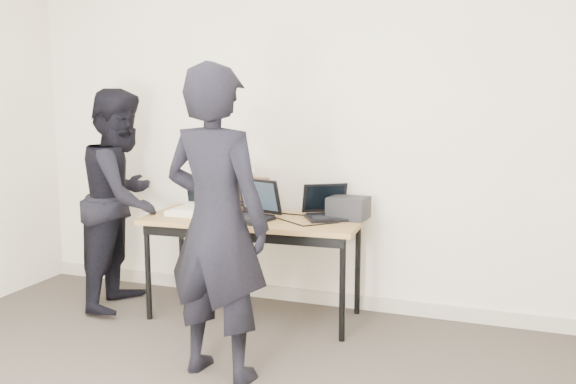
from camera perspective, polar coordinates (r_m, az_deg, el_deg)
The scene contains 13 objects.
room at distance 2.67m, azimuth -14.05°, elevation 3.45°, with size 4.60×4.60×2.80m.
desk at distance 4.47m, azimuth -3.12°, elevation -3.02°, with size 1.54×0.74×0.72m.
laptop_beige at distance 4.63m, azimuth -8.11°, elevation -1.27°, with size 0.33×0.32×0.26m.
laptop_center at distance 4.41m, azimuth -3.42°, elevation -1.59°, with size 0.43×0.42×0.27m.
laptop_right at distance 4.44m, azimuth 3.57°, elevation -1.65°, with size 0.42×0.42×0.23m.
leather_satchel at distance 4.71m, azimuth -4.07°, elevation -0.10°, with size 0.38×0.21×0.25m.
tissue at distance 4.68m, azimuth -3.73°, elevation 1.79°, with size 0.13×0.10×0.08m, color white.
equipment_box at distance 4.42m, azimuth 5.38°, elevation -1.42°, with size 0.26×0.22×0.15m, color black.
power_brick at distance 4.40m, azimuth -6.64°, elevation -2.31°, with size 0.07×0.05×0.03m, color black.
cables at distance 4.43m, azimuth -2.65°, elevation -2.29°, with size 1.14×0.41×0.01m.
person_typist at distance 3.53m, azimuth -6.39°, elevation -2.84°, with size 0.64×0.42×1.75m, color black.
person_observer at distance 4.87m, azimuth -14.46°, elevation -0.59°, with size 0.78×0.61×1.61m, color black.
baseboard at distance 4.93m, azimuth 1.45°, elevation -9.21°, with size 4.50×0.03×0.10m, color #AEA590.
Camera 1 is at (1.50, -2.20, 1.60)m, focal length 40.00 mm.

